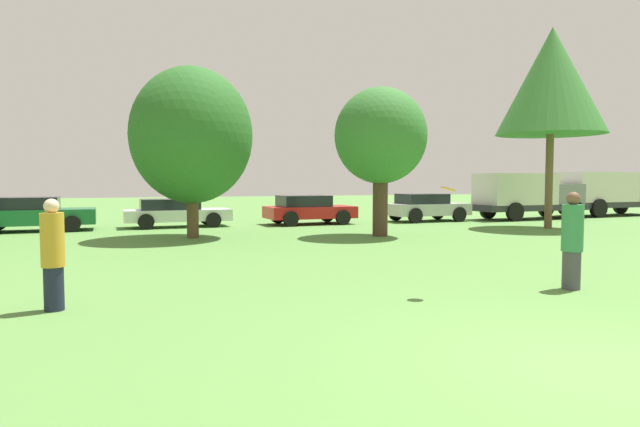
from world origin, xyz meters
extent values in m
plane|color=#54843D|center=(0.00, 0.00, 0.00)|extent=(120.00, 120.00, 0.00)
cylinder|color=#191E33|center=(-5.69, 4.58, 0.33)|extent=(0.29, 0.29, 0.66)
cylinder|color=#BF8C26|center=(-5.69, 4.58, 1.07)|extent=(0.34, 0.34, 0.81)
sphere|color=beige|center=(-5.69, 4.58, 1.57)|extent=(0.22, 0.22, 0.22)
cylinder|color=#3F3F47|center=(2.90, 3.41, 0.34)|extent=(0.32, 0.32, 0.69)
cylinder|color=#337F4C|center=(2.90, 3.41, 1.10)|extent=(0.37, 0.37, 0.84)
sphere|color=brown|center=(2.90, 3.41, 1.63)|extent=(0.24, 0.24, 0.24)
cylinder|color=orange|center=(0.50, 3.66, 1.81)|extent=(0.26, 0.26, 0.11)
cylinder|color=brown|center=(-2.70, 14.47, 1.17)|extent=(0.40, 0.40, 2.34)
ellipsoid|color=#286023|center=(-2.70, 14.47, 3.45)|extent=(4.06, 4.06, 4.56)
cylinder|color=#473323|center=(3.57, 13.04, 1.31)|extent=(0.52, 0.52, 2.61)
ellipsoid|color=#33702D|center=(3.57, 13.04, 3.49)|extent=(3.20, 3.20, 3.33)
cylinder|color=brown|center=(11.28, 13.62, 1.89)|extent=(0.30, 0.30, 3.78)
cone|color=#33702D|center=(11.28, 13.62, 5.90)|extent=(4.24, 4.24, 4.24)
cube|color=#196633|center=(-8.22, 18.87, 0.55)|extent=(4.45, 2.03, 0.58)
cube|color=black|center=(-8.54, 18.86, 1.08)|extent=(2.48, 1.72, 0.46)
cylinder|color=black|center=(-6.91, 19.85, 0.31)|extent=(0.63, 0.20, 0.62)
cylinder|color=black|center=(-6.82, 18.03, 0.31)|extent=(0.63, 0.20, 0.62)
cube|color=silver|center=(-2.87, 19.09, 0.50)|extent=(4.35, 1.87, 0.47)
cube|color=black|center=(-3.19, 19.07, 0.95)|extent=(2.42, 1.58, 0.44)
cylinder|color=black|center=(-1.59, 19.98, 0.31)|extent=(0.63, 0.23, 0.62)
cylinder|color=black|center=(-1.51, 18.32, 0.31)|extent=(0.63, 0.23, 0.62)
cylinder|color=black|center=(-4.24, 19.85, 0.31)|extent=(0.63, 0.23, 0.62)
cylinder|color=black|center=(-4.15, 18.19, 0.31)|extent=(0.63, 0.23, 0.62)
cube|color=red|center=(2.78, 18.72, 0.54)|extent=(3.95, 2.05, 0.52)
cube|color=black|center=(2.49, 18.70, 1.04)|extent=(2.20, 1.74, 0.48)
cylinder|color=black|center=(3.93, 19.71, 0.33)|extent=(0.66, 0.23, 0.65)
cylinder|color=black|center=(4.02, 17.85, 0.33)|extent=(0.66, 0.23, 0.65)
cylinder|color=black|center=(1.54, 19.59, 0.33)|extent=(0.66, 0.23, 0.65)
cylinder|color=black|center=(1.63, 17.73, 0.33)|extent=(0.66, 0.23, 0.65)
cube|color=#B2B2B7|center=(8.57, 18.58, 0.57)|extent=(3.90, 1.97, 0.54)
cube|color=black|center=(8.28, 18.57, 1.08)|extent=(2.17, 1.68, 0.46)
cylinder|color=black|center=(9.71, 19.53, 0.35)|extent=(0.71, 0.21, 0.70)
cylinder|color=black|center=(9.79, 17.75, 0.35)|extent=(0.71, 0.21, 0.70)
cylinder|color=black|center=(7.34, 19.42, 0.35)|extent=(0.71, 0.21, 0.70)
cylinder|color=black|center=(7.43, 17.63, 0.35)|extent=(0.71, 0.21, 0.70)
cube|color=#2D2D33|center=(14.07, 18.25, 0.60)|extent=(6.08, 2.25, 0.30)
cube|color=slate|center=(15.92, 18.34, 1.25)|extent=(2.01, 1.95, 1.00)
cube|color=beige|center=(13.23, 18.21, 1.51)|extent=(3.81, 2.14, 1.53)
cylinder|color=black|center=(16.12, 19.33, 0.45)|extent=(0.91, 0.29, 0.90)
cylinder|color=black|center=(16.21, 17.37, 0.45)|extent=(0.91, 0.29, 0.90)
cylinder|color=black|center=(12.37, 19.15, 0.45)|extent=(0.91, 0.29, 0.90)
cylinder|color=black|center=(12.47, 17.19, 0.45)|extent=(0.91, 0.29, 0.90)
cube|color=#2D2D33|center=(20.01, 19.10, 0.64)|extent=(6.76, 2.50, 0.30)
cube|color=black|center=(22.08, 19.20, 1.36)|extent=(2.23, 2.17, 1.15)
cube|color=beige|center=(19.08, 19.06, 1.58)|extent=(4.23, 2.38, 1.58)
cylinder|color=black|center=(22.29, 20.30, 0.49)|extent=(0.99, 0.33, 0.97)
cylinder|color=black|center=(18.13, 20.10, 0.49)|extent=(0.99, 0.33, 0.97)
cylinder|color=black|center=(18.24, 17.92, 0.49)|extent=(0.99, 0.33, 0.97)
camera|label=1|loc=(-4.49, -4.43, 1.97)|focal=30.82mm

